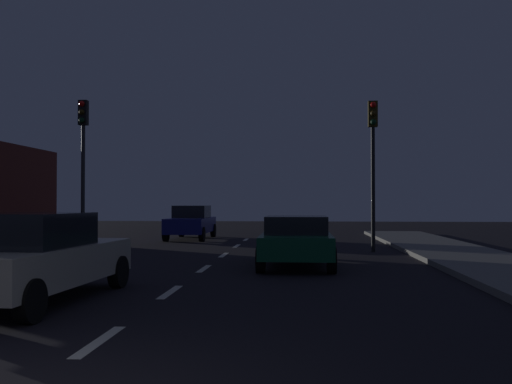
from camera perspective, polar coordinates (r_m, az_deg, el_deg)
The scene contains 12 objects.
ground_plane at distance 11.57m, azimuth -8.01°, elevation -9.57°, with size 80.00×80.00×0.00m, color black.
lane_stripe_second at distance 7.40m, azimuth -15.60°, elevation -14.35°, with size 0.16×1.60×0.01m, color silver.
lane_stripe_third at distance 10.99m, azimuth -8.70°, elevation -9.99°, with size 0.16×1.60×0.01m, color silver.
lane_stripe_fourth at distance 14.68m, azimuth -5.30°, elevation -7.74°, with size 0.16×1.60×0.01m, color silver.
lane_stripe_fifth at distance 18.42m, azimuth -3.29°, elevation -6.39°, with size 0.16×1.60×0.01m, color silver.
lane_stripe_sixth at distance 22.17m, azimuth -1.97°, elevation -5.49°, with size 0.16×1.60×0.01m, color silver.
lane_stripe_seventh at distance 25.94m, azimuth -1.03°, elevation -4.85°, with size 0.16×1.60×0.01m, color silver.
traffic_signal_left at distance 21.27m, azimuth -17.16°, elevation 4.50°, with size 0.32×0.38×5.41m.
traffic_signal_right at distance 19.94m, azimuth 11.78°, elevation 4.53°, with size 0.32×0.38×5.24m.
car_stopped_ahead at distance 15.33m, azimuth 4.12°, elevation -4.83°, with size 1.93×4.58×1.35m.
car_adjacent_lane at distance 10.44m, azimuth -21.69°, elevation -6.14°, with size 2.13×4.56×1.53m.
car_oncoming_far at distance 26.56m, azimuth -6.59°, elevation -3.05°, with size 1.86×4.56×1.57m.
Camera 1 is at (2.46, -4.17, 1.71)m, focal length 39.42 mm.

